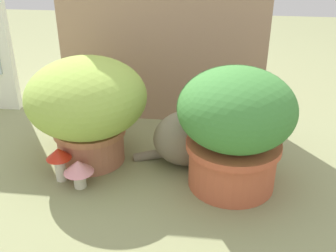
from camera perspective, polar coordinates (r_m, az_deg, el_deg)
ground_plane at (r=1.48m, az=-4.36°, el=-7.39°), size 6.00×6.00×0.00m
cardboard_backdrop at (r=1.77m, az=-0.99°, el=15.09°), size 0.92×0.03×0.95m
grass_planter at (r=1.51m, az=-11.39°, el=3.01°), size 0.44×0.44×0.41m
leafy_planter at (r=1.35m, az=9.48°, el=0.13°), size 0.39×0.39×0.43m
cat at (r=1.51m, az=3.49°, el=-1.35°), size 0.39×0.22×0.32m
mushroom_ornament_pink at (r=1.43m, az=-12.55°, el=-5.94°), size 0.10×0.10×0.11m
mushroom_ornament_red at (r=1.48m, az=-15.17°, el=-4.40°), size 0.09×0.09×0.13m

